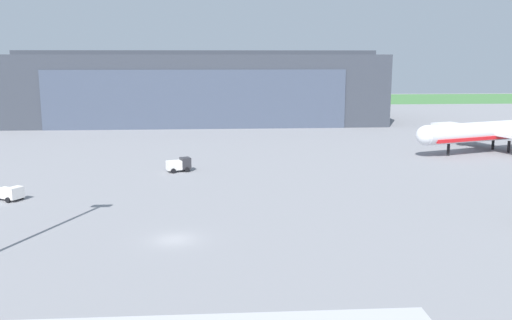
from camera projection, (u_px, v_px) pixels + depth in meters
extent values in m
plane|color=gray|center=(175.00, 240.00, 57.67)|extent=(440.00, 440.00, 0.00)
cube|color=#467C41|center=(208.00, 100.00, 241.20)|extent=(440.00, 56.00, 0.08)
cube|color=#383D47|center=(198.00, 88.00, 163.31)|extent=(103.53, 41.24, 19.24)
cube|color=#424C60|center=(196.00, 100.00, 143.30)|extent=(78.68, 0.30, 15.39)
cube|color=#383D47|center=(198.00, 53.00, 161.41)|extent=(103.53, 9.90, 1.20)
cylinder|color=silver|center=(497.00, 131.00, 110.05)|extent=(34.61, 15.14, 3.83)
sphere|color=silver|center=(426.00, 135.00, 103.29)|extent=(3.67, 3.67, 3.67)
cube|color=red|center=(496.00, 136.00, 110.25)|extent=(31.95, 14.25, 0.67)
cube|color=silver|center=(466.00, 127.00, 118.54)|extent=(10.51, 16.83, 0.56)
cylinder|color=gray|center=(467.00, 135.00, 117.33)|extent=(4.12, 3.18, 2.10)
cylinder|color=black|center=(448.00, 150.00, 106.03)|extent=(0.56, 0.56, 2.33)
cylinder|color=black|center=(493.00, 144.00, 112.98)|extent=(0.56, 0.56, 2.33)
cylinder|color=black|center=(509.00, 147.00, 109.35)|extent=(0.56, 0.56, 2.33)
cube|color=white|center=(15.00, 193.00, 72.81)|extent=(2.19, 2.40, 1.52)
cube|color=white|center=(5.00, 193.00, 73.75)|extent=(3.25, 3.06, 1.08)
cylinder|color=black|center=(8.00, 200.00, 72.06)|extent=(0.75, 0.60, 0.72)
cylinder|color=black|center=(22.00, 196.00, 73.95)|extent=(0.75, 0.60, 0.72)
cylinder|color=black|center=(10.00, 194.00, 75.03)|extent=(0.75, 0.60, 0.72)
cube|color=#2D2D33|center=(185.00, 163.00, 91.75)|extent=(2.06, 2.16, 1.88)
cube|color=white|center=(174.00, 165.00, 90.98)|extent=(2.82, 2.45, 1.49)
cylinder|color=black|center=(187.00, 170.00, 91.08)|extent=(0.85, 0.53, 0.81)
cylinder|color=black|center=(184.00, 168.00, 92.77)|extent=(0.85, 0.53, 0.81)
cylinder|color=black|center=(173.00, 171.00, 90.11)|extent=(0.85, 0.53, 0.81)
cylinder|color=black|center=(170.00, 169.00, 91.79)|extent=(0.85, 0.53, 0.81)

